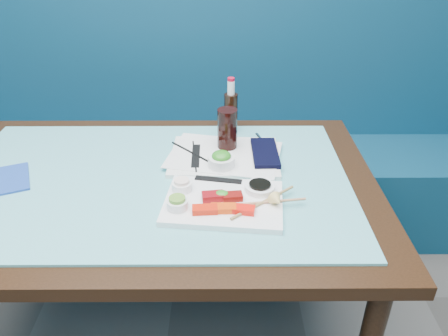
{
  "coord_description": "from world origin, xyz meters",
  "views": [
    {
      "loc": [
        0.22,
        0.31,
        1.47
      ],
      "look_at": [
        0.23,
        1.44,
        0.8
      ],
      "focal_mm": 35.0,
      "sensor_mm": 36.0,
      "label": 1
    }
  ],
  "objects_px": {
    "serving_tray": "(224,157)",
    "booth_bench": "(180,155)",
    "dining_table": "(153,203)",
    "cola_glass": "(227,129)",
    "seaweed_bowl": "(221,162)",
    "sashimi_plate": "(223,203)",
    "cola_bottle_body": "(231,113)"
  },
  "relations": [
    {
      "from": "dining_table",
      "to": "cola_glass",
      "type": "distance_m",
      "value": 0.35
    },
    {
      "from": "cola_glass",
      "to": "seaweed_bowl",
      "type": "bearing_deg",
      "value": -98.75
    },
    {
      "from": "dining_table",
      "to": "cola_bottle_body",
      "type": "relative_size",
      "value": 9.83
    },
    {
      "from": "cola_glass",
      "to": "cola_bottle_body",
      "type": "height_order",
      "value": "cola_glass"
    },
    {
      "from": "sashimi_plate",
      "to": "cola_bottle_body",
      "type": "xyz_separation_m",
      "value": [
        0.03,
        0.49,
        0.06
      ]
    },
    {
      "from": "booth_bench",
      "to": "dining_table",
      "type": "relative_size",
      "value": 2.14
    },
    {
      "from": "sashimi_plate",
      "to": "cola_bottle_body",
      "type": "bearing_deg",
      "value": 92.78
    },
    {
      "from": "booth_bench",
      "to": "dining_table",
      "type": "height_order",
      "value": "booth_bench"
    },
    {
      "from": "sashimi_plate",
      "to": "seaweed_bowl",
      "type": "bearing_deg",
      "value": 97.91
    },
    {
      "from": "serving_tray",
      "to": "seaweed_bowl",
      "type": "xyz_separation_m",
      "value": [
        -0.01,
        -0.07,
        0.02
      ]
    },
    {
      "from": "serving_tray",
      "to": "booth_bench",
      "type": "bearing_deg",
      "value": 109.69
    },
    {
      "from": "dining_table",
      "to": "sashimi_plate",
      "type": "xyz_separation_m",
      "value": [
        0.22,
        -0.14,
        0.1
      ]
    },
    {
      "from": "seaweed_bowl",
      "to": "cola_glass",
      "type": "xyz_separation_m",
      "value": [
        0.02,
        0.13,
        0.05
      ]
    },
    {
      "from": "dining_table",
      "to": "seaweed_bowl",
      "type": "relative_size",
      "value": 16.41
    },
    {
      "from": "booth_bench",
      "to": "dining_table",
      "type": "bearing_deg",
      "value": -90.0
    },
    {
      "from": "seaweed_bowl",
      "to": "cola_glass",
      "type": "bearing_deg",
      "value": 81.25
    },
    {
      "from": "sashimi_plate",
      "to": "booth_bench",
      "type": "bearing_deg",
      "value": 109.08
    },
    {
      "from": "booth_bench",
      "to": "sashimi_plate",
      "type": "distance_m",
      "value": 1.08
    },
    {
      "from": "sashimi_plate",
      "to": "dining_table",
      "type": "bearing_deg",
      "value": 153.82
    },
    {
      "from": "serving_tray",
      "to": "sashimi_plate",
      "type": "bearing_deg",
      "value": -89.0
    },
    {
      "from": "sashimi_plate",
      "to": "seaweed_bowl",
      "type": "height_order",
      "value": "seaweed_bowl"
    },
    {
      "from": "seaweed_bowl",
      "to": "dining_table",
      "type": "bearing_deg",
      "value": -166.67
    },
    {
      "from": "sashimi_plate",
      "to": "serving_tray",
      "type": "distance_m",
      "value": 0.27
    },
    {
      "from": "serving_tray",
      "to": "cola_bottle_body",
      "type": "height_order",
      "value": "cola_bottle_body"
    },
    {
      "from": "sashimi_plate",
      "to": "cola_bottle_body",
      "type": "relative_size",
      "value": 2.3
    },
    {
      "from": "serving_tray",
      "to": "cola_glass",
      "type": "distance_m",
      "value": 0.09
    },
    {
      "from": "sashimi_plate",
      "to": "serving_tray",
      "type": "relative_size",
      "value": 0.92
    },
    {
      "from": "serving_tray",
      "to": "seaweed_bowl",
      "type": "bearing_deg",
      "value": -95.71
    },
    {
      "from": "cola_glass",
      "to": "booth_bench",
      "type": "bearing_deg",
      "value": 109.96
    },
    {
      "from": "seaweed_bowl",
      "to": "cola_glass",
      "type": "relative_size",
      "value": 0.62
    },
    {
      "from": "booth_bench",
      "to": "sashimi_plate",
      "type": "relative_size",
      "value": 9.15
    },
    {
      "from": "seaweed_bowl",
      "to": "cola_glass",
      "type": "distance_m",
      "value": 0.14
    }
  ]
}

